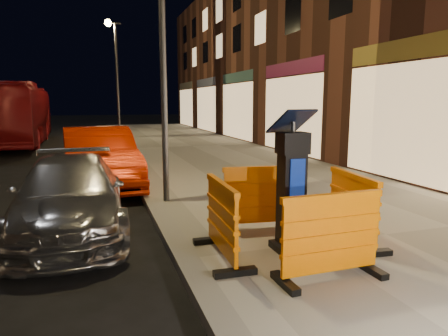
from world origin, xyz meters
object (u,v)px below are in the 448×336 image
object	(u,v)px
barrier_kerbside	(222,220)
car_silver	(72,230)
barrier_back	(262,197)
car_red	(100,187)
barrier_front	(331,237)
parking_kiosk	(291,185)
barrier_bldgside	(352,208)
bus_doubledecker	(17,145)

from	to	relation	value
barrier_kerbside	car_silver	bearing A→B (deg)	42.31
barrier_back	car_red	size ratio (longest dim) A/B	0.28
barrier_front	barrier_back	size ratio (longest dim) A/B	1.00
car_silver	car_red	bearing A→B (deg)	82.02
parking_kiosk	barrier_bldgside	size ratio (longest dim) A/B	1.40
barrier_back	bus_doubledecker	xyz separation A→B (m)	(-6.04, 16.01, -0.64)
barrier_kerbside	car_red	distance (m)	5.77
car_silver	parking_kiosk	bearing A→B (deg)	-37.47
barrier_kerbside	bus_doubledecker	xyz separation A→B (m)	(-5.09, 16.96, -0.64)
parking_kiosk	barrier_kerbside	world-z (taller)	parking_kiosk
barrier_back	car_silver	distance (m)	3.16
parking_kiosk	car_red	size ratio (longest dim) A/B	0.39
barrier_back	bus_doubledecker	world-z (taller)	bus_doubledecker
barrier_back	car_red	world-z (taller)	barrier_back
barrier_front	bus_doubledecker	xyz separation A→B (m)	(-6.04, 17.91, -0.64)
bus_doubledecker	car_silver	bearing A→B (deg)	-79.71
barrier_front	barrier_bldgside	distance (m)	1.34
barrier_back	bus_doubledecker	size ratio (longest dim) A/B	0.12
barrier_bldgside	car_red	xyz separation A→B (m)	(-3.29, 5.57, -0.64)
car_red	bus_doubledecker	xyz separation A→B (m)	(-3.70, 11.40, 0.00)
barrier_front	barrier_kerbside	xyz separation A→B (m)	(-0.95, 0.95, 0.00)
barrier_kerbside	car_silver	world-z (taller)	barrier_kerbside
barrier_bldgside	barrier_back	bearing A→B (deg)	50.75
barrier_kerbside	bus_doubledecker	bearing A→B (deg)	18.44
barrier_back	car_silver	world-z (taller)	barrier_back
barrier_kerbside	barrier_bldgside	distance (m)	1.90
parking_kiosk	barrier_front	world-z (taller)	parking_kiosk
barrier_bldgside	car_red	size ratio (longest dim) A/B	0.28
barrier_back	barrier_bldgside	distance (m)	1.34
barrier_front	car_red	world-z (taller)	barrier_front
parking_kiosk	barrier_bldgside	xyz separation A→B (m)	(0.95, 0.00, -0.38)
parking_kiosk	barrier_bldgside	bearing A→B (deg)	3.75
car_silver	bus_doubledecker	world-z (taller)	bus_doubledecker
barrier_bldgside	bus_doubledecker	xyz separation A→B (m)	(-6.99, 16.96, -0.64)
parking_kiosk	car_silver	size ratio (longest dim) A/B	0.42
barrier_back	barrier_kerbside	distance (m)	1.34
car_silver	barrier_bldgside	bearing A→B (deg)	-29.82
car_red	car_silver	bearing A→B (deg)	-103.02
bus_doubledecker	barrier_back	bearing A→B (deg)	-71.30
barrier_front	car_red	distance (m)	6.95
parking_kiosk	bus_doubledecker	xyz separation A→B (m)	(-6.04, 16.96, -1.02)
barrier_bldgside	barrier_front	bearing A→B (deg)	140.75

